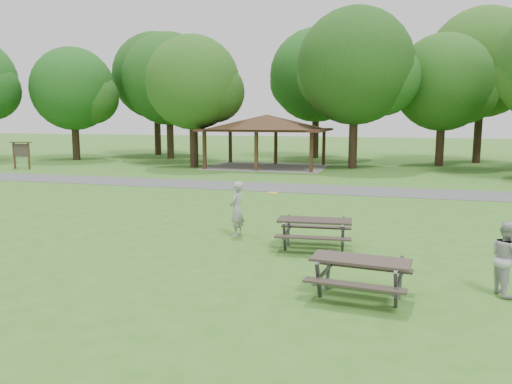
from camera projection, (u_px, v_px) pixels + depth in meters
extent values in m
plane|color=#33691E|center=(170.00, 267.00, 12.06)|extent=(160.00, 160.00, 0.00)
cube|color=#4B4B4E|center=(292.00, 188.00, 25.35)|extent=(120.00, 3.20, 0.02)
cube|color=#321F12|center=(205.00, 151.00, 34.21)|extent=(0.22, 0.22, 2.60)
cube|color=#341D12|center=(230.00, 146.00, 39.34)|extent=(0.22, 0.22, 2.60)
cube|color=#3B2515|center=(256.00, 152.00, 33.19)|extent=(0.22, 0.22, 2.60)
cube|color=#342313|center=(276.00, 147.00, 38.32)|extent=(0.22, 0.22, 2.60)
cube|color=#332012|center=(311.00, 153.00, 32.17)|extent=(0.22, 0.22, 2.60)
cube|color=#332012|center=(324.00, 148.00, 37.30)|extent=(0.22, 0.22, 2.60)
cube|color=#381E16|center=(267.00, 130.00, 35.55)|extent=(8.60, 6.60, 0.16)
pyramid|color=#372416|center=(267.00, 122.00, 35.46)|extent=(7.01, 7.01, 1.00)
cube|color=gray|center=(267.00, 167.00, 35.95)|extent=(8.40, 6.40, 0.03)
cube|color=#3B2115|center=(14.00, 156.00, 34.69)|extent=(0.10, 0.10, 1.80)
cube|color=#3D2716|center=(29.00, 156.00, 34.36)|extent=(0.10, 0.10, 1.80)
cube|color=#332B25|center=(21.00, 150.00, 34.47)|extent=(1.40, 0.06, 0.90)
cube|color=#301D13|center=(21.00, 142.00, 34.38)|extent=(1.60, 0.30, 0.06)
cylinder|color=black|center=(76.00, 140.00, 41.81)|extent=(0.60, 0.60, 3.32)
sphere|color=#144714|center=(73.00, 89.00, 41.18)|extent=(6.80, 6.80, 6.80)
sphere|color=#1A4814|center=(92.00, 97.00, 41.14)|extent=(4.42, 4.42, 4.42)
sphere|color=#1F4814|center=(58.00, 95.00, 41.44)|extent=(4.08, 4.08, 4.08)
cylinder|color=black|center=(170.00, 136.00, 43.16)|extent=(0.60, 0.60, 3.85)
sphere|color=#154513|center=(169.00, 79.00, 42.44)|extent=(7.80, 7.80, 7.80)
sphere|color=#1C4A15|center=(189.00, 88.00, 42.36)|extent=(5.07, 5.07, 5.07)
sphere|color=#1F4714|center=(151.00, 86.00, 42.77)|extent=(4.68, 4.68, 4.68)
cylinder|color=black|center=(194.00, 143.00, 35.64)|extent=(0.60, 0.60, 3.50)
sphere|color=#1F4B15|center=(193.00, 83.00, 35.01)|extent=(6.60, 6.60, 6.60)
sphere|color=#193E11|center=(214.00, 92.00, 34.98)|extent=(4.29, 4.29, 4.29)
sphere|color=#194213|center=(175.00, 90.00, 35.26)|extent=(3.96, 3.96, 3.96)
cylinder|color=black|center=(353.00, 140.00, 34.94)|extent=(0.60, 0.60, 4.02)
sphere|color=#173F12|center=(355.00, 66.00, 34.19)|extent=(8.00, 8.00, 8.00)
sphere|color=#174A15|center=(382.00, 78.00, 34.10)|extent=(5.20, 5.20, 5.20)
sphere|color=#174F16|center=(331.00, 76.00, 34.53)|extent=(4.80, 4.80, 4.80)
cylinder|color=black|center=(440.00, 143.00, 36.66)|extent=(0.60, 0.60, 3.43)
sphere|color=#1B4914|center=(443.00, 82.00, 36.01)|extent=(7.00, 7.00, 7.00)
sphere|color=#214D16|center=(466.00, 92.00, 35.96)|extent=(4.55, 4.55, 4.55)
sphere|color=#154112|center=(423.00, 90.00, 36.28)|extent=(4.20, 4.20, 4.20)
cylinder|color=black|center=(158.00, 132.00, 47.28)|extent=(0.60, 0.60, 4.38)
sphere|color=#143F12|center=(156.00, 76.00, 46.50)|extent=(8.00, 8.00, 8.00)
sphere|color=#194714|center=(175.00, 84.00, 46.41)|extent=(5.20, 5.20, 5.20)
sphere|color=#204C15|center=(140.00, 83.00, 46.84)|extent=(4.80, 4.80, 4.80)
cylinder|color=black|center=(315.00, 134.00, 43.63)|extent=(0.60, 0.60, 4.13)
sphere|color=#144614|center=(316.00, 75.00, 42.88)|extent=(8.00, 8.00, 8.00)
sphere|color=#1D4B15|center=(338.00, 85.00, 42.79)|extent=(5.20, 5.20, 5.20)
sphere|color=#1B4B15|center=(298.00, 83.00, 43.22)|extent=(4.80, 4.80, 4.80)
cylinder|color=black|center=(478.00, 134.00, 39.07)|extent=(0.60, 0.60, 4.55)
sphere|color=#214D16|center=(482.00, 63.00, 38.26)|extent=(8.40, 8.40, 8.40)
sphere|color=#1A4E16|center=(508.00, 74.00, 38.15)|extent=(5.46, 5.46, 5.46)
sphere|color=#174112|center=(459.00, 71.00, 38.63)|extent=(5.04, 5.04, 5.04)
cube|color=#2B241F|center=(315.00, 220.00, 13.57)|extent=(2.06, 0.97, 0.05)
cube|color=#2D2520|center=(313.00, 238.00, 12.98)|extent=(2.01, 0.46, 0.04)
cube|color=#2D2520|center=(316.00, 227.00, 14.25)|extent=(2.01, 0.46, 0.04)
cube|color=#3B3B3E|center=(285.00, 237.00, 13.37)|extent=(0.10, 0.42, 0.87)
cube|color=#454548|center=(289.00, 230.00, 14.18)|extent=(0.10, 0.42, 0.87)
cube|color=#424245|center=(287.00, 232.00, 13.77)|extent=(0.21, 1.62, 0.05)
cube|color=#404042|center=(342.00, 240.00, 13.08)|extent=(0.10, 0.42, 0.87)
cube|color=#404043|center=(343.00, 233.00, 13.89)|extent=(0.10, 0.42, 0.87)
cube|color=#39393B|center=(343.00, 235.00, 13.48)|extent=(0.21, 1.62, 0.05)
cube|color=#322924|center=(361.00, 260.00, 9.90)|extent=(2.00, 0.96, 0.05)
cube|color=#2C2620|center=(354.00, 285.00, 9.36)|extent=(1.95, 0.47, 0.04)
cube|color=black|center=(366.00, 267.00, 10.53)|extent=(1.95, 0.47, 0.04)
cube|color=#39393B|center=(319.00, 281.00, 9.86)|extent=(0.10, 0.41, 0.84)
cube|color=#3C3C3F|center=(328.00, 269.00, 10.60)|extent=(0.10, 0.41, 0.84)
cube|color=#464548|center=(324.00, 273.00, 10.23)|extent=(0.22, 1.57, 0.05)
cube|color=#454548|center=(396.00, 290.00, 9.31)|extent=(0.10, 0.41, 0.84)
cube|color=#454548|center=(400.00, 277.00, 10.05)|extent=(0.10, 0.41, 0.84)
cube|color=#38383A|center=(398.00, 282.00, 9.68)|extent=(0.22, 1.57, 0.05)
cylinder|color=yellow|center=(273.00, 193.00, 14.01)|extent=(0.30, 0.30, 0.02)
imported|color=#99999B|center=(237.00, 209.00, 15.03)|extent=(0.47, 0.65, 1.68)
imported|color=#B1B1B3|center=(507.00, 258.00, 10.10)|extent=(0.78, 0.88, 1.53)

